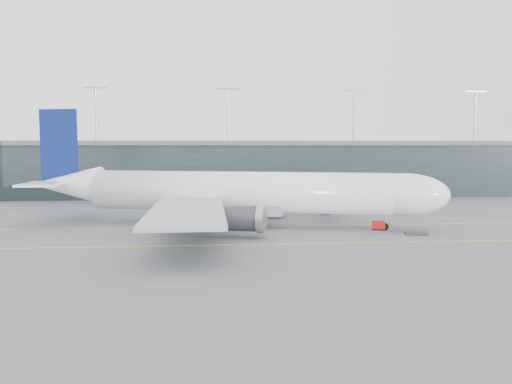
{
  "coord_description": "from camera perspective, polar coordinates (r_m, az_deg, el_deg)",
  "views": [
    {
      "loc": [
        0.91,
        -88.69,
        13.68
      ],
      "look_at": [
        8.2,
        -4.0,
        5.93
      ],
      "focal_mm": 35.0,
      "sensor_mm": 36.0,
      "label": 1
    }
  ],
  "objects": [
    {
      "name": "taxiline_lead_main",
      "position": [
        109.63,
        -2.75,
        -1.96
      ],
      "size": [
        0.25,
        60.0,
        0.02
      ],
      "primitive_type": "cube",
      "color": "yellow",
      "rests_on": "ground"
    },
    {
      "name": "uld_b",
      "position": [
        99.99,
        -6.26,
        -2.15
      ],
      "size": [
        2.15,
        1.84,
        1.74
      ],
      "rotation": [
        0.0,
        0.0,
        -0.17
      ],
      "color": "#3A3A3F",
      "rests_on": "ground"
    },
    {
      "name": "main_aircraft",
      "position": [
        85.93,
        -2.39,
        -0.09
      ],
      "size": [
        71.99,
        66.22,
        20.5
      ],
      "rotation": [
        0.0,
        0.0,
        -0.27
      ],
      "color": "white",
      "rests_on": "ground"
    },
    {
      "name": "cone_tail",
      "position": [
        79.63,
        -12.97,
        -4.56
      ],
      "size": [
        0.44,
        0.44,
        0.7
      ],
      "primitive_type": "cone",
      "color": "orange",
      "rests_on": "ground"
    },
    {
      "name": "taxiline_a",
      "position": [
        85.79,
        -5.48,
        -3.98
      ],
      "size": [
        160.0,
        0.25,
        0.02
      ],
      "primitive_type": "cube",
      "color": "yellow",
      "rests_on": "ground"
    },
    {
      "name": "cone_nose",
      "position": [
        89.64,
        15.08,
        -3.49
      ],
      "size": [
        0.5,
        0.5,
        0.8
      ],
      "primitive_type": "cone",
      "color": "#F23F0D",
      "rests_on": "ground"
    },
    {
      "name": "cone_wing_stbd",
      "position": [
        72.56,
        2.42,
        -5.39
      ],
      "size": [
        0.43,
        0.43,
        0.68
      ],
      "primitive_type": "cone",
      "color": "#E93C0C",
      "rests_on": "ground"
    },
    {
      "name": "ground",
      "position": [
        89.75,
        -5.46,
        -3.58
      ],
      "size": [
        320.0,
        320.0,
        0.0
      ],
      "primitive_type": "plane",
      "color": "#56565B",
      "rests_on": "ground"
    },
    {
      "name": "baggage_dolly",
      "position": [
        82.21,
        17.83,
        -4.48
      ],
      "size": [
        3.94,
        3.48,
        0.33
      ],
      "primitive_type": "cube",
      "rotation": [
        0.0,
        0.0,
        -0.27
      ],
      "color": "#343439",
      "rests_on": "ground"
    },
    {
      "name": "jet_bridge",
      "position": [
        114.13,
        7.02,
        0.54
      ],
      "size": [
        9.06,
        43.1,
        5.96
      ],
      "rotation": [
        0.0,
        0.0,
        -0.16
      ],
      "color": "#28292D",
      "rests_on": "ground"
    },
    {
      "name": "gse_cart",
      "position": [
        84.7,
        13.84,
        -3.69
      ],
      "size": [
        2.42,
        1.96,
        1.42
      ],
      "rotation": [
        0.0,
        0.0,
        -0.35
      ],
      "color": "red",
      "rests_on": "ground"
    },
    {
      "name": "taxiline_b",
      "position": [
        70.05,
        -5.6,
        -6.07
      ],
      "size": [
        160.0,
        0.25,
        0.02
      ],
      "primitive_type": "cube",
      "color": "yellow",
      "rests_on": "ground"
    },
    {
      "name": "cone_wing_port",
      "position": [
        99.21,
        -0.47,
        -2.51
      ],
      "size": [
        0.45,
        0.45,
        0.72
      ],
      "primitive_type": "cone",
      "color": "#DE5E0C",
      "rests_on": "ground"
    },
    {
      "name": "terminal",
      "position": [
        146.82,
        -5.28,
        2.82
      ],
      "size": [
        240.0,
        36.0,
        29.0
      ],
      "color": "#1C2627",
      "rests_on": "ground"
    },
    {
      "name": "uld_a",
      "position": [
        100.26,
        -8.66,
        -2.16
      ],
      "size": [
        2.02,
        1.65,
        1.77
      ],
      "rotation": [
        0.0,
        0.0,
        0.05
      ],
      "color": "#3A3A3F",
      "rests_on": "ground"
    },
    {
      "name": "uld_c",
      "position": [
        99.72,
        -5.52,
        -2.2
      ],
      "size": [
        2.15,
        1.91,
        1.63
      ],
      "rotation": [
        0.0,
        0.0,
        -0.31
      ],
      "color": "#3A3A3F",
      "rests_on": "ground"
    }
  ]
}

